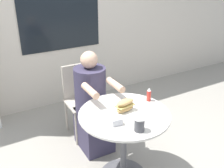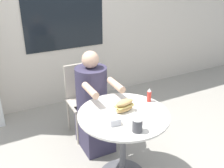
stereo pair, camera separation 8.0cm
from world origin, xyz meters
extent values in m
cube|color=beige|center=(0.00, 1.85, 1.40)|extent=(8.00, 0.08, 2.80)
cylinder|color=beige|center=(0.00, 0.00, 0.71)|extent=(0.83, 0.83, 0.02)
cylinder|color=#515156|center=(0.00, 0.00, 0.36)|extent=(0.06, 0.06, 0.69)
cube|color=#ADA393|center=(-0.04, 0.85, 0.44)|extent=(0.39, 0.39, 0.02)
cube|color=#ADA393|center=(-0.03, 1.03, 0.66)|extent=(0.35, 0.04, 0.42)
cylinder|color=#ADA393|center=(0.13, 0.69, 0.21)|extent=(0.03, 0.03, 0.43)
cylinder|color=#ADA393|center=(-0.20, 0.69, 0.21)|extent=(0.03, 0.03, 0.43)
cylinder|color=#ADA393|center=(0.13, 1.02, 0.21)|extent=(0.03, 0.03, 0.43)
cylinder|color=#ADA393|center=(-0.20, 1.02, 0.21)|extent=(0.03, 0.03, 0.43)
cube|color=#38334C|center=(-0.04, 0.57, 0.23)|extent=(0.33, 0.43, 0.45)
cylinder|color=#38334C|center=(-0.04, 0.63, 0.70)|extent=(0.34, 0.34, 0.50)
sphere|color=#D6A889|center=(-0.04, 0.63, 1.04)|extent=(0.18, 0.18, 0.18)
cylinder|color=#D6A889|center=(0.10, 0.32, 0.85)|extent=(0.07, 0.28, 0.07)
cylinder|color=#D6A889|center=(-0.18, 0.33, 0.85)|extent=(0.07, 0.28, 0.07)
cylinder|color=white|center=(0.02, 0.02, 0.73)|extent=(0.19, 0.19, 0.01)
ellipsoid|color=tan|center=(0.02, 0.02, 0.76)|extent=(0.19, 0.11, 0.05)
cube|color=#D6BC66|center=(0.02, 0.02, 0.79)|extent=(0.18, 0.11, 0.01)
ellipsoid|color=tan|center=(0.02, 0.02, 0.82)|extent=(0.19, 0.11, 0.05)
cylinder|color=#424247|center=(-0.04, -0.29, 0.78)|extent=(0.08, 0.08, 0.11)
cylinder|color=white|center=(-0.04, -0.29, 0.84)|extent=(0.09, 0.09, 0.01)
cube|color=silver|center=(-0.15, -0.11, 0.75)|extent=(0.10, 0.10, 0.06)
cylinder|color=red|center=(0.33, 0.09, 0.78)|extent=(0.04, 0.04, 0.11)
cone|color=white|center=(0.33, 0.09, 0.85)|extent=(0.04, 0.04, 0.03)
camera|label=1|loc=(-1.10, -1.71, 1.92)|focal=42.00mm
camera|label=2|loc=(-1.03, -1.74, 1.92)|focal=42.00mm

